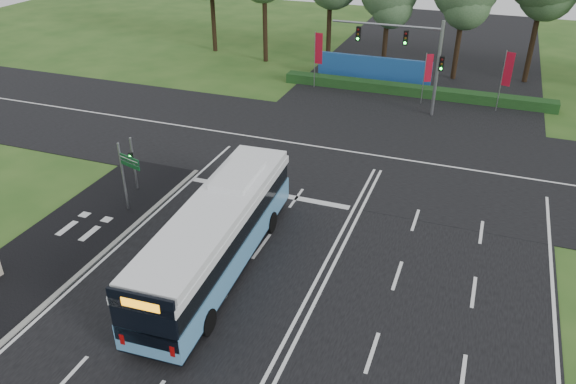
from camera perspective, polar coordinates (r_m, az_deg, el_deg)
name	(u,v)px	position (r m, az deg, el deg)	size (l,w,h in m)	color
ground	(327,261)	(26.41, 3.96, -7.01)	(120.00, 120.00, 0.00)	#2A511B
road_main	(327,261)	(26.40, 3.96, -6.98)	(20.00, 120.00, 0.04)	black
road_cross	(381,157)	(36.53, 9.46, 3.58)	(120.00, 14.00, 0.05)	black
bike_path	(65,242)	(29.69, -21.72, -4.72)	(5.00, 18.00, 0.06)	black
kerb_strip	(106,251)	(28.27, -18.02, -5.74)	(0.25, 18.00, 0.12)	gray
city_bus	(218,235)	(25.05, -7.17, -4.33)	(3.31, 12.80, 3.64)	#5491C2
pedestrian_signal	(133,162)	(32.57, -15.45, 2.95)	(0.30, 0.41, 3.20)	gray
street_sign	(126,170)	(30.07, -16.12, 2.14)	(1.47, 0.52, 3.92)	gray
banner_flag_left	(318,52)	(47.85, 3.03, 14.03)	(0.70, 0.13, 4.77)	gray
banner_flag_mid	(427,71)	(45.47, 13.99, 11.85)	(0.56, 0.28, 4.07)	gray
banner_flag_right	(506,73)	(45.32, 21.29, 11.21)	(0.67, 0.25, 4.72)	gray
traffic_light_gantry	(414,52)	(42.84, 12.70, 13.74)	(8.41, 0.28, 7.00)	gray
hedge	(414,91)	(47.89, 12.68, 10.00)	(22.00, 1.20, 0.80)	#143513
blue_hoarding	(374,69)	(50.66, 8.68, 12.25)	(10.00, 0.30, 2.20)	#1A4A90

